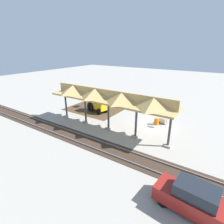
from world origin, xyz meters
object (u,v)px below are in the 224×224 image
Objects in this scene: backhoe at (97,103)px; distant_parked_car at (192,198)px; stop_sign at (167,116)px; traffic_barrel at (156,121)px; concrete_pipe at (163,120)px.

backhoe is 19.05m from distant_parked_car.
traffic_barrel is at bearing -9.40° from stop_sign.
stop_sign is 1.96× the size of concrete_pipe.
backhoe is at bearing 5.96° from concrete_pipe.
distant_parked_car is (-15.60, 10.92, -0.29)m from backhoe.
backhoe reaches higher than distant_parked_car.
stop_sign is at bearing -65.99° from distant_parked_car.
distant_parked_car is 4.83× the size of traffic_barrel.
backhoe is 4.65× the size of concrete_pipe.
backhoe is (10.74, -0.01, -0.28)m from stop_sign.
backhoe is 10.10m from concrete_pipe.
stop_sign is 1.70m from concrete_pipe.
backhoe is 1.18× the size of distant_parked_car.
stop_sign reaches higher than traffic_barrel.
concrete_pipe is at bearing -55.51° from stop_sign.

